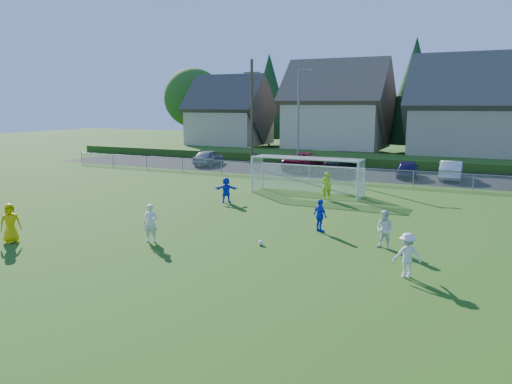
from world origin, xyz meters
TOP-DOWN VIEW (x-y plane):
  - ground at (0.00, 0.00)m, footprint 160.00×160.00m
  - asphalt_lot at (0.00, 27.50)m, footprint 60.00×60.00m
  - grass_embankment at (0.00, 35.00)m, footprint 70.00×6.00m
  - soccer_ball at (2.41, 3.42)m, footprint 0.22×0.22m
  - referee at (-7.58, -0.87)m, footprint 0.89×1.01m
  - player_white_a at (-2.13, 1.82)m, footprint 0.72×0.61m
  - player_white_b at (7.28, 5.18)m, footprint 0.94×0.83m
  - player_white_c at (8.67, 2.02)m, footprint 1.18×0.98m
  - player_blue_a at (3.96, 6.73)m, footprint 0.97×0.82m
  - player_blue_b at (-3.48, 11.05)m, footprint 1.51×0.99m
  - goalkeeper at (1.79, 14.54)m, footprint 0.75×0.62m
  - car_a at (-14.24, 26.97)m, footprint 2.27×4.61m
  - car_c at (-4.26, 27.53)m, footprint 2.94×6.01m
  - car_d at (-0.88, 26.45)m, footprint 2.26×4.99m
  - car_e at (4.86, 26.77)m, footprint 2.22×4.37m
  - car_f at (8.19, 27.01)m, footprint 1.72×4.61m
  - soccer_goal at (0.00, 16.05)m, footprint 7.42×1.90m
  - chainlink_fence at (0.00, 22.00)m, footprint 52.06×0.06m
  - streetlight at (-4.45, 26.00)m, footprint 1.38×0.18m
  - utility_pole at (-9.50, 27.00)m, footprint 1.60×0.26m
  - houses_row at (1.97, 42.46)m, footprint 53.90×11.45m
  - tree_row at (1.04, 48.74)m, footprint 65.98×12.36m

SIDE VIEW (x-z plane):
  - ground at x=0.00m, z-range 0.00..0.00m
  - asphalt_lot at x=0.00m, z-range 0.01..0.01m
  - soccer_ball at x=2.41m, z-range 0.00..0.22m
  - grass_embankment at x=0.00m, z-range 0.00..0.80m
  - chainlink_fence at x=0.00m, z-range 0.03..1.23m
  - car_d at x=-0.88m, z-range 0.00..1.42m
  - car_e at x=4.86m, z-range 0.00..1.43m
  - car_f at x=8.19m, z-range 0.00..1.51m
  - car_a at x=-14.24m, z-range 0.00..1.51m
  - player_blue_b at x=-3.48m, z-range 0.00..1.56m
  - player_blue_a at x=3.96m, z-range 0.00..1.56m
  - player_white_c at x=8.67m, z-range 0.00..1.59m
  - player_white_b at x=7.28m, z-range 0.00..1.62m
  - car_c at x=-4.26m, z-range 0.00..1.64m
  - player_white_a at x=-2.13m, z-range 0.00..1.68m
  - referee at x=-7.58m, z-range 0.00..1.74m
  - goalkeeper at x=1.79m, z-range 0.00..1.76m
  - soccer_goal at x=0.00m, z-range 0.38..2.88m
  - streetlight at x=-4.45m, z-range 0.34..9.34m
  - utility_pole at x=-9.50m, z-range 0.15..10.15m
  - tree_row at x=1.04m, z-range 0.01..13.81m
  - houses_row at x=1.97m, z-range 0.69..13.97m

